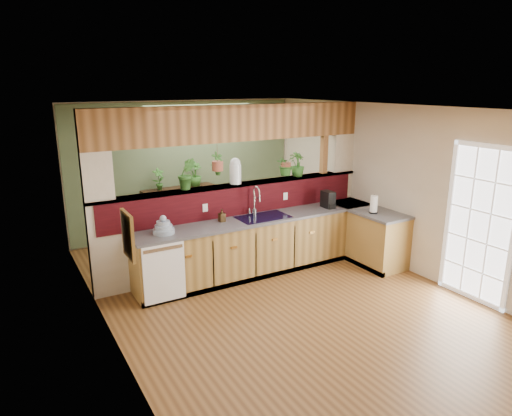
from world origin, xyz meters
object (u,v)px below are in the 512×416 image
dish_stack (164,228)px  soap_dispenser (222,215)px  paper_towel (374,205)px  glass_jar (235,171)px  faucet (255,200)px  shelving_console (180,212)px  coffee_maker (328,200)px

dish_stack → soap_dispenser: (0.94, 0.10, 0.02)m
paper_towel → glass_jar: glass_jar is taller
faucet → glass_jar: glass_jar is taller
paper_towel → shelving_console: 3.71m
dish_stack → shelving_console: size_ratio=0.21×
faucet → paper_towel: size_ratio=1.55×
soap_dispenser → glass_jar: (0.38, 0.27, 0.60)m
coffee_maker → glass_jar: 1.67m
glass_jar → shelving_console: size_ratio=0.28×
dish_stack → shelving_console: (1.09, 2.27, -0.48)m
soap_dispenser → shelving_console: bearing=86.1°
soap_dispenser → paper_towel: bearing=-18.8°
faucet → dish_stack: size_ratio=1.56×
faucet → soap_dispenser: size_ratio=2.41×
faucet → coffee_maker: size_ratio=1.69×
dish_stack → coffee_maker: bearing=-1.4°
paper_towel → shelving_console: bearing=126.2°
soap_dispenser → coffee_maker: size_ratio=0.70×
soap_dispenser → paper_towel: 2.44m
faucet → paper_towel: faucet is taller
coffee_maker → glass_jar: size_ratio=0.68×
paper_towel → soap_dispenser: bearing=161.2°
paper_towel → glass_jar: size_ratio=0.74×
faucet → shelving_console: faucet is taller
dish_stack → glass_jar: 1.50m
coffee_maker → shelving_console: size_ratio=0.19×
shelving_console → paper_towel: bearing=-58.0°
dish_stack → shelving_console: dish_stack is taller
soap_dispenser → coffee_maker: bearing=-5.2°
dish_stack → paper_towel: size_ratio=0.99×
dish_stack → coffee_maker: 2.83m
coffee_maker → glass_jar: (-1.51, 0.44, 0.57)m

